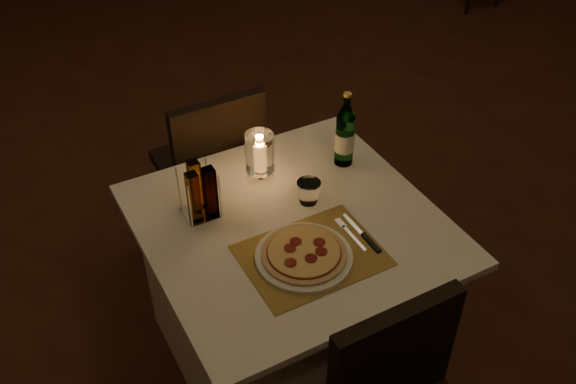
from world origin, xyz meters
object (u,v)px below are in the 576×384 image
pizza (304,253)px  tumbler (309,192)px  hurricane_candle (260,154)px  chair_far (213,159)px  main_table (290,292)px  plate (304,257)px  water_bottle (345,136)px

pizza → tumbler: tumbler is taller
tumbler → hurricane_candle: (-0.10, 0.19, 0.08)m
chair_far → main_table: bearing=-90.0°
hurricane_candle → pizza: bearing=-98.2°
main_table → tumbler: bearing=31.3°
pizza → main_table: bearing=74.5°
plate → hurricane_candle: bearing=81.8°
chair_far → hurricane_candle: size_ratio=4.38×
water_bottle → main_table: bearing=-149.1°
pizza → tumbler: size_ratio=3.23×
pizza → hurricane_candle: (0.06, 0.44, 0.09)m
chair_far → hurricane_candle: hurricane_candle is taller
water_bottle → hurricane_candle: size_ratio=1.51×
main_table → pizza: pizza is taller
chair_far → tumbler: (0.11, -0.65, 0.23)m
chair_far → water_bottle: size_ratio=2.91×
chair_far → pizza: 0.92m
main_table → chair_far: (-0.00, 0.71, 0.18)m
main_table → chair_far: bearing=90.0°
plate → water_bottle: bearing=44.3°
chair_far → pizza: chair_far is taller
plate → pizza: bearing=-42.2°
tumbler → hurricane_candle: bearing=116.5°
plate → tumbler: (0.16, 0.25, 0.03)m
main_table → plate: size_ratio=3.12×
main_table → water_bottle: bearing=30.9°
main_table → water_bottle: size_ratio=3.23×
chair_far → tumbler: 0.70m
water_bottle → hurricane_candle: water_bottle is taller
main_table → water_bottle: 0.64m
plate → water_bottle: (0.40, 0.39, 0.11)m
tumbler → hurricane_candle: hurricane_candle is taller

